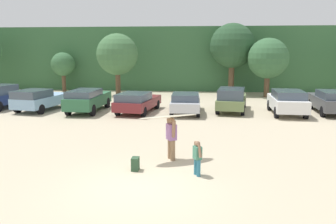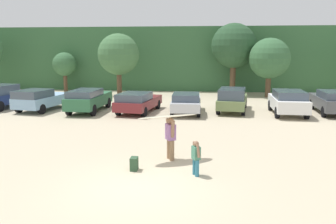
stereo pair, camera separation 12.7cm
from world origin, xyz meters
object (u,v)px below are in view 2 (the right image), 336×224
Objects in this scene: parked_car_dark_gray at (333,101)px; person_adult at (171,136)px; parked_car_navy at (2,96)px; parked_car_forest_green at (89,99)px; parked_car_maroon at (138,102)px; parked_car_sky_blue at (40,99)px; parked_car_silver at (186,102)px; surfboard_cream at (168,116)px; person_child at (196,156)px; parked_car_white at (288,101)px; parked_car_olive_green at (232,99)px; backpack_dropped at (134,164)px.

person_adult is at bearing 140.66° from parked_car_dark_gray.
parked_car_navy is 0.94× the size of parked_car_forest_green.
parked_car_sky_blue is at bearing 98.33° from parked_car_maroon.
parked_car_silver is (9.78, 0.02, -0.05)m from parked_car_sky_blue.
parked_car_sky_blue is 1.87× the size of surfboard_cream.
parked_car_forest_green is 6.42m from parked_car_silver.
parked_car_navy is 1.00× the size of parked_car_silver.
person_child is at bearing 97.68° from surfboard_cream.
parked_car_white is 1.78× the size of surfboard_cream.
person_adult is at bearing -153.19° from parked_car_maroon.
parked_car_silver is 9.44m from person_adult.
parked_car_navy is 1.00× the size of parked_car_sky_blue.
parked_car_navy reaches higher than parked_car_olive_green.
person_child is (0.98, -1.56, -0.25)m from person_adult.
parked_car_forest_green is 10.31× the size of backpack_dropped.
person_adult is at bearing 148.13° from parked_car_white.
surfboard_cream reaches higher than parked_car_white.
parked_car_dark_gray is (15.75, 0.95, -0.02)m from parked_car_forest_green.
parked_car_olive_green is 10.83m from person_adult.
surfboard_cream is (-0.10, -0.05, 0.74)m from person_adult.
parked_car_navy is 0.93× the size of parked_car_maroon.
person_child is at bearing -121.13° from parked_car_navy.
parked_car_white is 13.29m from backpack_dropped.
parked_car_maroon is 2.91× the size of person_adult.
parked_car_navy is 9.66× the size of backpack_dropped.
parked_car_white reaches higher than parked_car_forest_green.
parked_car_silver is 1.86× the size of surfboard_cream.
parked_car_maroon is at bearing 100.31° from backpack_dropped.
parked_car_sky_blue is (3.13, -0.59, -0.09)m from parked_car_navy.
parked_car_olive_green is 10.43× the size of backpack_dropped.
person_adult is 1.38× the size of person_child.
parked_car_silver is 2.71× the size of person_adult.
parked_car_maroon is at bearing -84.92° from parked_car_navy.
parked_car_olive_green is at bearing -133.29° from person_adult.
parked_car_silver is 9.53m from surfboard_cream.
parked_car_dark_gray is 3.93× the size of person_child.
person_child is at bearing -7.36° from backpack_dropped.
parked_car_navy is at bearing 86.56° from parked_car_silver.
parked_car_navy is 18.01m from person_child.
parked_car_dark_gray is (9.33, 0.83, 0.08)m from parked_car_silver.
parked_car_navy is 9.79m from parked_car_maroon.
parked_car_sky_blue is 13.51m from person_adult.
parked_car_silver is (3.14, 0.07, 0.00)m from parked_car_maroon.
surfboard_cream is at bearing -153.85° from parked_car_maroon.
parked_car_olive_green reaches higher than parked_car_silver.
parked_car_white is at bearing 55.13° from backpack_dropped.
parked_car_maroon is 1.02× the size of parked_car_dark_gray.
parked_car_forest_green is at bearing 116.19° from backpack_dropped.
parked_car_sky_blue is at bearing 92.78° from parked_car_white.
parked_car_sky_blue is 0.95× the size of parked_car_dark_gray.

